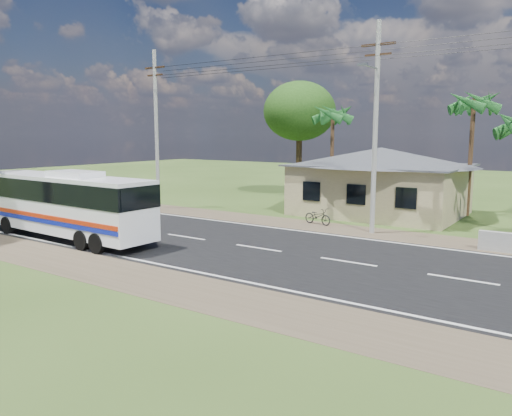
% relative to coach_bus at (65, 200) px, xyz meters
% --- Properties ---
extents(ground, '(120.00, 120.00, 0.00)m').
position_rel_coach_bus_xyz_m(ground, '(9.22, 3.68, -1.99)').
color(ground, '#2E4418').
rests_on(ground, ground).
extents(road, '(120.00, 16.00, 0.03)m').
position_rel_coach_bus_xyz_m(road, '(9.22, 3.68, -1.99)').
color(road, black).
rests_on(road, ground).
extents(house, '(12.40, 10.00, 5.00)m').
position_rel_coach_bus_xyz_m(house, '(10.22, 16.68, 0.65)').
color(house, tan).
rests_on(house, ground).
extents(utility_poles, '(32.80, 2.22, 11.00)m').
position_rel_coach_bus_xyz_m(utility_poles, '(11.89, 10.17, 3.77)').
color(utility_poles, '#9E9E99').
rests_on(utility_poles, ground).
extents(palm_mid, '(2.80, 2.80, 8.20)m').
position_rel_coach_bus_xyz_m(palm_mid, '(15.22, 19.18, 5.16)').
color(palm_mid, '#47301E').
rests_on(palm_mid, ground).
extents(palm_far, '(2.80, 2.80, 7.70)m').
position_rel_coach_bus_xyz_m(palm_far, '(5.22, 19.68, 4.68)').
color(palm_far, '#47301E').
rests_on(palm_far, ground).
extents(tree_behind_house, '(6.00, 6.00, 9.61)m').
position_rel_coach_bus_xyz_m(tree_behind_house, '(1.22, 21.68, 5.12)').
color(tree_behind_house, '#47301E').
rests_on(tree_behind_house, ground).
extents(coach_bus, '(11.31, 2.72, 3.49)m').
position_rel_coach_bus_xyz_m(coach_bus, '(0.00, 0.00, 0.00)').
color(coach_bus, white).
rests_on(coach_bus, ground).
extents(motorcycle, '(1.95, 1.02, 0.98)m').
position_rel_coach_bus_xyz_m(motorcycle, '(8.64, 10.82, -1.51)').
color(motorcycle, black).
rests_on(motorcycle, ground).
extents(small_car, '(2.42, 4.53, 1.47)m').
position_rel_coach_bus_xyz_m(small_car, '(-15.21, 5.02, -1.26)').
color(small_car, '#2A2A2C').
rests_on(small_car, ground).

